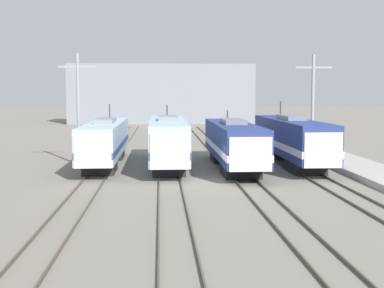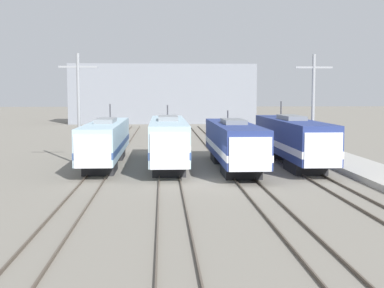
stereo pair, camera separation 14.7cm
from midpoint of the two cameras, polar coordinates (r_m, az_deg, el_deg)
ground_plane at (r=36.09m, az=1.86°, el=-4.15°), size 400.00×400.00×0.00m
rail_pair_far_left at (r=36.24m, az=-10.53°, el=-4.08°), size 1.50×120.00×0.15m
rail_pair_center_left at (r=35.94m, az=-2.27°, el=-4.07°), size 1.51×120.00×0.15m
rail_pair_center_right at (r=36.40m, az=5.95°, el=-3.97°), size 1.51×120.00×0.15m
rail_pair_far_right at (r=37.57m, az=13.81°, el=-3.81°), size 1.50×120.00×0.15m
locomotive_far_left at (r=44.95m, az=-9.11°, el=0.30°), size 2.77×17.77×5.03m
locomotive_center_left at (r=43.49m, az=-2.46°, el=0.34°), size 2.89×17.26×4.95m
locomotive_center_right at (r=42.34m, az=4.62°, el=0.05°), size 3.07×16.76×4.52m
locomotive_far_right at (r=45.33m, az=10.78°, el=0.45°), size 2.89×18.21×5.27m
catenary_tower_left at (r=45.57m, az=-11.90°, el=4.07°), size 3.19×0.28×9.29m
catenary_tower_right at (r=46.89m, az=12.88°, el=4.09°), size 3.19×0.28×9.29m
depot_building at (r=107.34m, az=-3.08°, el=5.35°), size 36.24×8.97×11.60m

